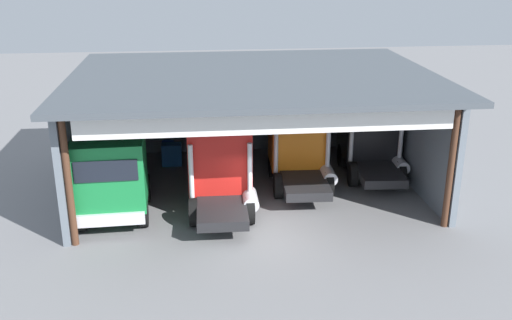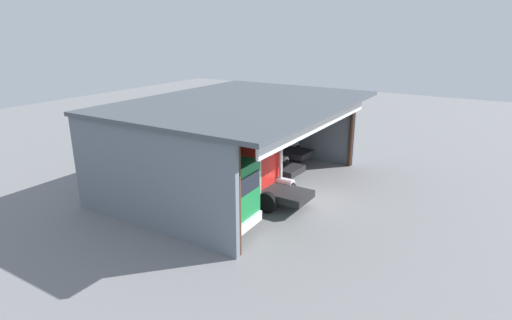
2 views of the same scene
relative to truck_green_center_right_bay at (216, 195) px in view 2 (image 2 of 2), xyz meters
name	(u,v)px [view 2 (image 2 of 2)]	position (x,y,z in m)	size (l,w,h in m)	color
ground_plane	(310,200)	(5.38, -2.04, -1.73)	(80.00, 80.00, 0.00)	slate
workshop_shed	(224,124)	(5.38, 3.36, 1.71)	(14.03, 10.70, 4.87)	slate
truck_green_center_right_bay	(216,195)	(0.00, 0.00, 0.00)	(2.73, 4.84, 3.25)	#197F3D
truck_red_center_left_bay	(251,163)	(3.96, 0.69, 0.22)	(2.53, 4.92, 3.72)	red
truck_orange_yard_outside	(251,143)	(7.36, 2.81, 0.20)	(2.56, 4.92, 3.73)	orange
truck_black_right_bay	(266,130)	(10.67, 3.68, 0.18)	(2.57, 5.07, 3.63)	black
oil_drum	(142,183)	(1.75, 6.44, -1.31)	(0.58, 0.58, 0.85)	#194CB2
tool_cart	(156,184)	(1.94, 5.53, -1.23)	(0.90, 0.60, 1.00)	#1E59A5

